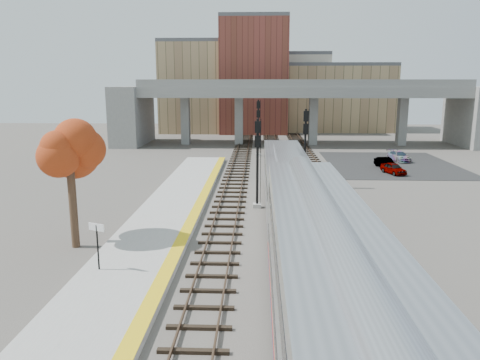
% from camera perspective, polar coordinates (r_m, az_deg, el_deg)
% --- Properties ---
extents(ground, '(160.00, 160.00, 0.00)m').
position_cam_1_polar(ground, '(26.49, 4.40, -8.33)').
color(ground, '#47423D').
rests_on(ground, ground).
extents(platform, '(4.50, 60.00, 0.35)m').
position_cam_1_polar(platform, '(27.14, -11.21, -7.63)').
color(platform, '#9E9E99').
rests_on(platform, ground).
extents(yellow_strip, '(0.70, 60.00, 0.01)m').
position_cam_1_polar(yellow_strip, '(26.71, -7.23, -7.41)').
color(yellow_strip, yellow).
rests_on(yellow_strip, platform).
extents(tracks, '(10.70, 95.00, 0.25)m').
position_cam_1_polar(tracks, '(38.48, 5.15, -1.80)').
color(tracks, black).
rests_on(tracks, ground).
extents(overpass, '(54.00, 12.00, 9.50)m').
position_cam_1_polar(overpass, '(70.19, 7.25, 9.04)').
color(overpass, slate).
rests_on(overpass, ground).
extents(buildings_far, '(43.00, 21.00, 20.60)m').
position_cam_1_polar(buildings_far, '(91.46, 3.81, 11.03)').
color(buildings_far, tan).
rests_on(buildings_far, ground).
extents(parking_lot, '(14.00, 18.00, 0.04)m').
position_cam_1_polar(parking_lot, '(55.69, 17.93, 1.85)').
color(parking_lot, black).
rests_on(parking_lot, ground).
extents(locomotive, '(3.02, 19.05, 4.10)m').
position_cam_1_polar(locomotive, '(33.75, 5.68, 0.09)').
color(locomotive, '#A8AAB2').
rests_on(locomotive, ground).
extents(coach, '(3.03, 25.00, 5.00)m').
position_cam_1_polar(coach, '(12.32, 12.05, -19.29)').
color(coach, '#A8AAB2').
rests_on(coach, ground).
extents(signal_mast_near, '(0.60, 0.64, 6.56)m').
position_cam_1_polar(signal_mast_near, '(34.03, 2.13, 1.74)').
color(signal_mast_near, '#9E9E99').
rests_on(signal_mast_near, ground).
extents(signal_mast_mid, '(0.60, 0.64, 6.88)m').
position_cam_1_polar(signal_mast_mid, '(40.97, 7.93, 3.67)').
color(signal_mast_mid, '#9E9E99').
rests_on(signal_mast_mid, ground).
extents(signal_mast_far, '(0.60, 0.64, 6.99)m').
position_cam_1_polar(signal_mast_far, '(58.69, 2.23, 6.29)').
color(signal_mast_far, '#9E9E99').
rests_on(signal_mast_far, ground).
extents(station_sign, '(0.85, 0.40, 2.27)m').
position_cam_1_polar(station_sign, '(23.18, -17.02, -6.64)').
color(station_sign, black).
rests_on(station_sign, platform).
extents(tree, '(3.60, 3.60, 7.34)m').
position_cam_1_polar(tree, '(26.99, -20.13, 3.30)').
color(tree, '#382619').
rests_on(tree, ground).
extents(car_a, '(2.24, 3.51, 1.11)m').
position_cam_1_polar(car_a, '(49.63, 18.21, 1.35)').
color(car_a, '#99999E').
rests_on(car_a, parking_lot).
extents(car_b, '(1.77, 3.56, 1.12)m').
position_cam_1_polar(car_b, '(52.84, 17.29, 2.02)').
color(car_b, '#99999E').
rests_on(car_b, parking_lot).
extents(car_c, '(2.30, 4.16, 1.14)m').
position_cam_1_polar(car_c, '(58.05, 18.82, 2.77)').
color(car_c, '#99999E').
rests_on(car_c, parking_lot).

